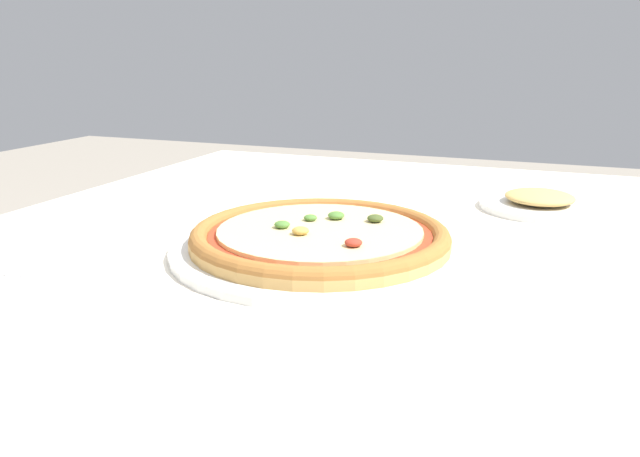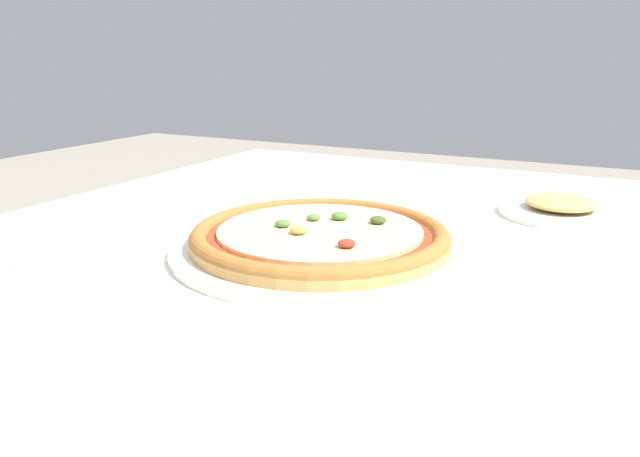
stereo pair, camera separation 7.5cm
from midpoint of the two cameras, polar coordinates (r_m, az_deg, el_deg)
dining_table at (r=0.80m, az=16.96°, el=-7.50°), size 1.38×1.16×0.73m
pizza_plate at (r=0.76m, az=2.85°, el=-1.00°), size 0.36×0.36×0.04m
fork at (r=0.75m, az=-24.18°, el=-3.75°), size 0.05×0.17×0.00m
side_plate at (r=1.01m, az=23.20°, el=1.68°), size 0.18×0.18×0.03m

